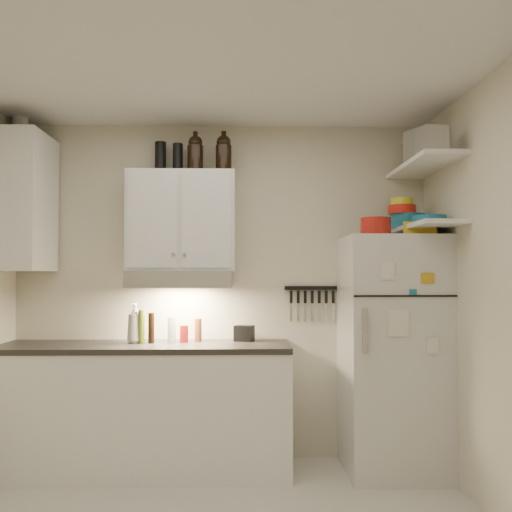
{
  "coord_description": "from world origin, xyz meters",
  "views": [
    {
      "loc": [
        0.15,
        -2.97,
        1.42
      ],
      "look_at": [
        0.25,
        0.9,
        1.55
      ],
      "focal_mm": 40.0,
      "sensor_mm": 36.0,
      "label": 1
    }
  ],
  "objects": [
    {
      "name": "ceiling",
      "position": [
        0.0,
        0.0,
        2.61
      ],
      "size": [
        3.2,
        3.0,
        0.02
      ],
      "primitive_type": "cube",
      "color": "silver",
      "rests_on": "ground"
    },
    {
      "name": "base_cabinet",
      "position": [
        -0.55,
        1.2,
        0.44
      ],
      "size": [
        2.1,
        0.6,
        0.88
      ],
      "primitive_type": "cube",
      "color": "white",
      "rests_on": "floor"
    },
    {
      "name": "oil_bottle",
      "position": [
        -0.58,
        1.22,
        1.04
      ],
      "size": [
        0.06,
        0.06,
        0.25
      ],
      "primitive_type": "cylinder",
      "rotation": [
        0.0,
        0.0,
        0.24
      ],
      "color": "#5F721C",
      "rests_on": "countertop"
    },
    {
      "name": "caddy",
      "position": [
        0.17,
        1.36,
        0.98
      ],
      "size": [
        0.16,
        0.14,
        0.12
      ],
      "primitive_type": "cube",
      "rotation": [
        0.0,
        0.0,
        -0.33
      ],
      "color": "black",
      "rests_on": "countertop"
    },
    {
      "name": "red_jar",
      "position": [
        -0.28,
        1.29,
        0.98
      ],
      "size": [
        0.07,
        0.07,
        0.13
      ],
      "primitive_type": "cylinder",
      "rotation": [
        0.0,
        0.0,
        -0.2
      ],
      "color": "#AA1C13",
      "rests_on": "countertop"
    },
    {
      "name": "pepper_mill",
      "position": [
        -0.18,
        1.35,
        1.01
      ],
      "size": [
        0.07,
        0.07,
        0.17
      ],
      "primitive_type": "cylinder",
      "rotation": [
        0.0,
        0.0,
        0.42
      ],
      "color": "brown",
      "rests_on": "countertop"
    },
    {
      "name": "knife_strip",
      "position": [
        0.7,
        1.49,
        1.32
      ],
      "size": [
        0.42,
        0.02,
        0.03
      ],
      "primitive_type": "cube",
      "color": "black",
      "rests_on": "back_wall"
    },
    {
      "name": "soap_bottle",
      "position": [
        -0.63,
        1.26,
        1.08
      ],
      "size": [
        0.16,
        0.16,
        0.33
      ],
      "primitive_type": "imported",
      "rotation": [
        0.0,
        0.0,
        -0.3
      ],
      "color": "white",
      "rests_on": "countertop"
    },
    {
      "name": "growler_b",
      "position": [
        0.02,
        1.31,
        2.34
      ],
      "size": [
        0.15,
        0.15,
        0.29
      ],
      "primitive_type": null,
      "rotation": [
        0.0,
        0.0,
        -0.35
      ],
      "color": "black",
      "rests_on": "upper_cabinet"
    },
    {
      "name": "spice_jar",
      "position": [
        1.33,
        1.04,
        1.74
      ],
      "size": [
        0.06,
        0.06,
        0.09
      ],
      "primitive_type": "cylinder",
      "rotation": [
        0.0,
        0.0,
        0.06
      ],
      "color": "silver",
      "rests_on": "fridge"
    },
    {
      "name": "tin_a",
      "position": [
        1.45,
        0.99,
        2.33
      ],
      "size": [
        0.28,
        0.27,
        0.23
      ],
      "primitive_type": "cube",
      "rotation": [
        0.0,
        0.0,
        0.36
      ],
      "color": "#AAAAAD",
      "rests_on": "shelf_hi"
    },
    {
      "name": "thermos_b",
      "position": [
        -0.48,
        1.41,
        2.32
      ],
      "size": [
        0.1,
        0.1,
        0.25
      ],
      "primitive_type": "cylinder",
      "rotation": [
        0.0,
        0.0,
        -0.2
      ],
      "color": "black",
      "rests_on": "upper_cabinet"
    },
    {
      "name": "countertop",
      "position": [
        -0.55,
        1.2,
        0.9
      ],
      "size": [
        2.1,
        0.62,
        0.04
      ],
      "primitive_type": "cube",
      "color": "#2B2825",
      "rests_on": "base_cabinet"
    },
    {
      "name": "bowl_teal",
      "position": [
        1.4,
        1.28,
        1.83
      ],
      "size": [
        0.26,
        0.26,
        0.1
      ],
      "primitive_type": "cylinder",
      "color": "#19698A",
      "rests_on": "shelf_lo"
    },
    {
      "name": "vinegar_bottle",
      "position": [
        -0.51,
        1.24,
        1.03
      ],
      "size": [
        0.06,
        0.06,
        0.22
      ],
      "primitive_type": "cylinder",
      "rotation": [
        0.0,
        0.0,
        -0.37
      ],
      "color": "black",
      "rests_on": "countertop"
    },
    {
      "name": "fridge",
      "position": [
        1.25,
        1.16,
        0.85
      ],
      "size": [
        0.7,
        0.68,
        1.7
      ],
      "primitive_type": "cube",
      "color": "silver",
      "rests_on": "floor"
    },
    {
      "name": "book_stack",
      "position": [
        1.44,
        1.04,
        1.75
      ],
      "size": [
        0.31,
        0.34,
        0.09
      ],
      "primitive_type": "cube",
      "rotation": [
        0.0,
        0.0,
        -0.4
      ],
      "color": "gold",
      "rests_on": "fridge"
    },
    {
      "name": "dutch_oven",
      "position": [
        1.1,
        1.03,
        1.76
      ],
      "size": [
        0.22,
        0.22,
        0.13
      ],
      "primitive_type": "cylinder",
      "rotation": [
        0.0,
        0.0,
        0.0
      ],
      "color": "#AA1C13",
      "rests_on": "fridge"
    },
    {
      "name": "shelf_hi",
      "position": [
        1.45,
        1.02,
        2.2
      ],
      "size": [
        0.3,
        0.95,
        0.03
      ],
      "primitive_type": "cube",
      "color": "white",
      "rests_on": "right_wall"
    },
    {
      "name": "upper_cabinet",
      "position": [
        -0.3,
        1.33,
        1.83
      ],
      "size": [
        0.8,
        0.33,
        0.75
      ],
      "primitive_type": "cube",
      "color": "white",
      "rests_on": "back_wall"
    },
    {
      "name": "growler_a",
      "position": [
        -0.2,
        1.32,
        2.34
      ],
      "size": [
        0.13,
        0.13,
        0.28
      ],
      "primitive_type": null,
      "rotation": [
        0.0,
        0.0,
        -0.11
      ],
      "color": "black",
      "rests_on": "upper_cabinet"
    },
    {
      "name": "range_hood",
      "position": [
        -0.3,
        1.27,
        1.39
      ],
      "size": [
        0.76,
        0.46,
        0.12
      ],
      "primitive_type": "cube",
      "color": "silver",
      "rests_on": "back_wall"
    },
    {
      "name": "bowl_orange",
      "position": [
        1.35,
        1.25,
        1.91
      ],
      "size": [
        0.21,
        0.21,
        0.06
      ],
      "primitive_type": "cylinder",
      "color": "red",
      "rests_on": "bowl_teal"
    },
    {
      "name": "stock_pot",
      "position": [
        1.49,
        1.25,
        2.31
      ],
      "size": [
        0.34,
        0.34,
        0.19
      ],
      "primitive_type": "cylinder",
      "rotation": [
        0.0,
        0.0,
        0.4
      ],
      "color": "silver",
      "rests_on": "shelf_hi"
    },
    {
      "name": "tin_b",
      "position": [
        1.38,
        0.64,
        2.29
      ],
      "size": [
        0.18,
        0.18,
        0.16
      ],
      "primitive_type": "cube",
      "rotation": [
        0.0,
        0.0,
        0.15
      ],
      "color": "#AAAAAD",
      "rests_on": "shelf_hi"
    },
    {
      "name": "side_jar",
      "position": [
        -1.51,
        1.3,
        2.53
      ],
      "size": [
        0.12,
        0.12,
        0.16
      ],
      "primitive_type": "cylinder",
      "rotation": [
        0.0,
        0.0,
        -0.07
      ],
      "color": "silver",
      "rests_on": "side_cabinet"
    },
    {
      "name": "back_wall",
      "position": [
        0.0,
        1.51,
        1.3
      ],
      "size": [
        3.2,
        0.02,
        2.6
      ],
      "primitive_type": "cube",
      "color": "beige",
      "rests_on": "ground"
    },
    {
      "name": "thermos_a",
      "position": [
        -0.34,
        1.36,
        2.31
      ],
      "size": [
        0.09,
        0.09,
        0.23
      ],
      "primitive_type": "cylinder",
      "rotation": [
        0.0,
        0.0,
        0.25
      ],
      "color": "black",
      "rests_on": "upper_cabinet"
    },
    {
      "name": "shelf_lo",
      "position": [
        1.45,
        1.02,
        1.76
      ],
      "size": [
        0.3,
        0.95,
        0.03
      ],
      "primitive_type": "cube",
      "color": "white",
      "rests_on": "right_wall"
    },
    {
      "name": "clear_bottle",
      "position": [
        -0.37,
        1.29,
        1.01
      ],
      "size": [
        0.08,
        0.08,
        0.19
      ],
      "primitive_type": "cylinder",
      "rotation": [
        0.0,
        0.0,
        0.25
      ],
      "color": "silver",
      "rests_on": "countertop"
    },
    {
      "name": "side_cabinet",
      "position": [
        -1.44,
        1.2,
        1.95
      ],
      "size": [
        0.33,
        0.55,
        1.0
      ],
      "primitive_type": "cube",
      "color": "white",
      "rests_on": "left_wall"
    },
    {
      "name": "plates",
      "position": [
        1.46,
        0.94,
        1.8
      ],
      "size": [
        0.26,
        0.26,
        0.06
      ],
      "primitive_type": "cylinder",
      "rotation": [
        0.0,
        0.0,
        -0.1
      ],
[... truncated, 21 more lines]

